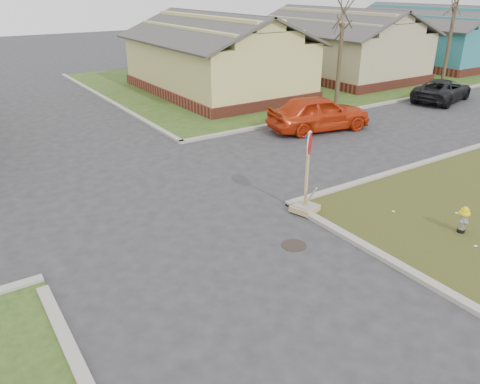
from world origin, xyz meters
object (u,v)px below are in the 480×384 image
red_sedan (319,113)px  dark_pickup (442,90)px  fire_hydrant (464,218)px  stop_sign (306,194)px

red_sedan → dark_pickup: red_sedan is taller
red_sedan → fire_hydrant: bearing=171.2°
fire_hydrant → stop_sign: size_ratio=0.31×
red_sedan → dark_pickup: bearing=-76.3°
fire_hydrant → red_sedan: (3.39, 9.39, 0.33)m
fire_hydrant → stop_sign: stop_sign is taller
fire_hydrant → red_sedan: 9.99m
fire_hydrant → red_sedan: red_sedan is taller
stop_sign → dark_pickup: bearing=6.0°
red_sedan → dark_pickup: 9.73m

